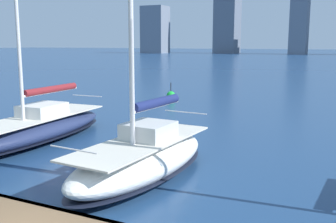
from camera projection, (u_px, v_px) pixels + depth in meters
sailboat_navy at (143, 157)px, 13.25m from camera, size 2.92×7.25×11.04m
sailboat_maroon at (36, 127)px, 18.29m from camera, size 3.10×9.57×11.54m
channel_buoy at (171, 95)px, 31.75m from camera, size 0.70×0.70×1.40m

